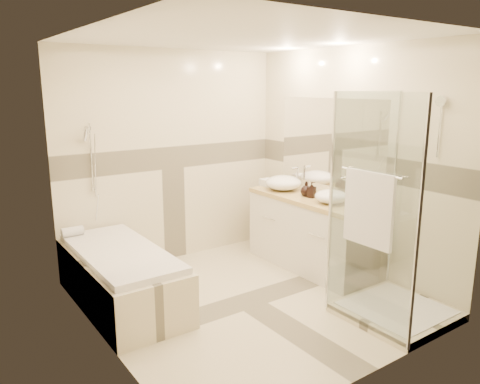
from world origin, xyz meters
TOP-DOWN VIEW (x-y plane):
  - room at (0.06, 0.01)m, footprint 2.82×3.02m
  - bathtub at (-1.02, 0.65)m, footprint 0.75×1.70m
  - vanity at (1.12, 0.30)m, footprint 0.58×1.62m
  - shower_enclosure at (0.83, -0.97)m, footprint 0.96×0.93m
  - vessel_sink_near at (1.10, 0.76)m, footprint 0.44×0.44m
  - vessel_sink_far at (1.10, -0.03)m, footprint 0.36×0.36m
  - faucet_near at (1.32, 0.76)m, footprint 0.11×0.03m
  - faucet_far at (1.32, -0.03)m, footprint 0.11×0.03m
  - amenity_bottle_a at (1.10, 0.27)m, footprint 0.11×0.11m
  - amenity_bottle_b at (1.10, 0.36)m, footprint 0.13×0.13m
  - folded_towels at (1.10, 1.02)m, footprint 0.17×0.27m
  - rolled_towel at (-1.27, 1.32)m, footprint 0.22×0.10m

SIDE VIEW (x-z plane):
  - bathtub at x=-1.02m, z-range 0.03..0.59m
  - vanity at x=1.12m, z-range 0.00..0.85m
  - shower_enclosure at x=0.83m, z-range -0.51..1.53m
  - rolled_towel at x=-1.27m, z-range 0.56..0.66m
  - folded_towels at x=1.10m, z-range 0.85..0.93m
  - vessel_sink_far at x=1.10m, z-range 0.85..0.99m
  - amenity_bottle_b at x=1.10m, z-range 0.85..1.02m
  - vessel_sink_near at x=1.10m, z-range 0.85..1.02m
  - amenity_bottle_a at x=1.10m, z-range 0.85..1.03m
  - faucet_near at x=1.32m, z-range 0.87..1.14m
  - faucet_far at x=1.32m, z-range 0.87..1.15m
  - room at x=0.06m, z-range 0.00..2.52m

